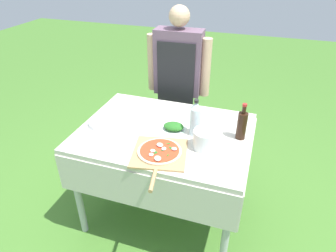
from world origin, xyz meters
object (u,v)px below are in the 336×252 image
herb_container (174,127)px  mixing_tub (205,139)px  pizza_on_peel (159,153)px  plate_stack (105,122)px  prep_table (165,142)px  water_bottle (195,118)px  oil_bottle (242,125)px  person_cook (178,78)px

herb_container → mixing_tub: bearing=-28.2°
pizza_on_peel → plate_stack: (-0.50, 0.23, 0.00)m
prep_table → water_bottle: 0.30m
pizza_on_peel → water_bottle: (0.15, 0.30, 0.11)m
oil_bottle → mixing_tub: (-0.20, -0.18, -0.04)m
plate_stack → mixing_tub: bearing=-4.6°
person_cook → water_bottle: 0.77m
water_bottle → mixing_tub: size_ratio=1.66×
pizza_on_peel → oil_bottle: oil_bottle is taller
herb_container → person_cook: bearing=104.4°
herb_container → plate_stack: (-0.50, -0.07, -0.01)m
person_cook → pizza_on_peel: person_cook is taller
herb_container → plate_stack: size_ratio=0.74×
pizza_on_peel → herb_container: bearing=79.1°
water_bottle → mixing_tub: bearing=-53.6°
prep_table → person_cook: person_cook is taller
oil_bottle → plate_stack: 0.97m
herb_container → prep_table: bearing=-158.4°
herb_container → plate_stack: bearing=-171.6°
oil_bottle → person_cook: bearing=134.1°
water_bottle → herb_container: bearing=-179.5°
mixing_tub → person_cook: bearing=117.3°
person_cook → herb_container: 0.73m
pizza_on_peel → herb_container: herb_container is taller
prep_table → herb_container: herb_container is taller
prep_table → water_bottle: water_bottle is taller
prep_table → person_cook: (-0.12, 0.72, 0.19)m
pizza_on_peel → prep_table: bearing=90.7°
pizza_on_peel → plate_stack: 0.55m
pizza_on_peel → oil_bottle: 0.58m
person_cook → oil_bottle: person_cook is taller
person_cook → mixing_tub: person_cook is taller
water_bottle → person_cook: bearing=115.3°
pizza_on_peel → mixing_tub: 0.30m
pizza_on_peel → herb_container: 0.30m
prep_table → mixing_tub: (0.31, -0.11, 0.16)m
pizza_on_peel → water_bottle: water_bottle is taller
oil_bottle → mixing_tub: bearing=-137.8°
oil_bottle → herb_container: 0.46m
oil_bottle → plate_stack: size_ratio=1.08×
prep_table → plate_stack: size_ratio=5.05×
prep_table → mixing_tub: mixing_tub is taller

